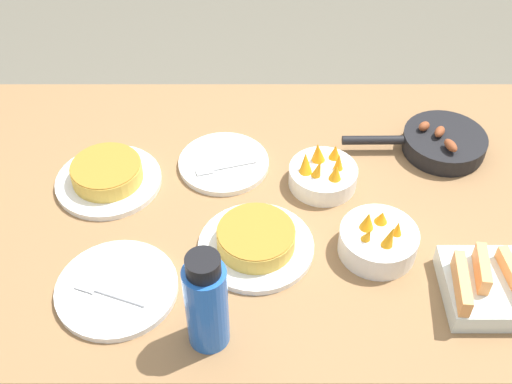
{
  "coord_description": "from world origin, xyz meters",
  "views": [
    {
      "loc": [
        0.0,
        -1.11,
        1.86
      ],
      "look_at": [
        0.0,
        0.0,
        0.76
      ],
      "focal_mm": 45.0,
      "sensor_mm": 36.0,
      "label": 1
    }
  ],
  "objects_px": {
    "frittata_plate_center": "(256,241)",
    "empty_plate_far_left": "(116,288)",
    "water_bottle": "(206,302)",
    "empty_plate_near_front": "(224,163)",
    "fruit_bowl_mango": "(378,240)",
    "fruit_bowl_citrus": "(323,174)",
    "skillet": "(442,143)",
    "frittata_plate_side": "(108,176)"
  },
  "relations": [
    {
      "from": "frittata_plate_center",
      "to": "empty_plate_far_left",
      "type": "bearing_deg",
      "value": -158.34
    },
    {
      "from": "water_bottle",
      "to": "frittata_plate_center",
      "type": "bearing_deg",
      "value": 68.05
    },
    {
      "from": "empty_plate_near_front",
      "to": "fruit_bowl_mango",
      "type": "bearing_deg",
      "value": -38.97
    },
    {
      "from": "empty_plate_near_front",
      "to": "fruit_bowl_mango",
      "type": "height_order",
      "value": "fruit_bowl_mango"
    },
    {
      "from": "empty_plate_far_left",
      "to": "water_bottle",
      "type": "xyz_separation_m",
      "value": [
        0.21,
        -0.11,
        0.11
      ]
    },
    {
      "from": "empty_plate_near_front",
      "to": "water_bottle",
      "type": "relative_size",
      "value": 0.95
    },
    {
      "from": "frittata_plate_center",
      "to": "water_bottle",
      "type": "bearing_deg",
      "value": -111.95
    },
    {
      "from": "fruit_bowl_citrus",
      "to": "water_bottle",
      "type": "xyz_separation_m",
      "value": [
        -0.26,
        -0.45,
        0.08
      ]
    },
    {
      "from": "water_bottle",
      "to": "fruit_bowl_mango",
      "type": "bearing_deg",
      "value": 31.67
    },
    {
      "from": "frittata_plate_center",
      "to": "fruit_bowl_mango",
      "type": "xyz_separation_m",
      "value": [
        0.28,
        -0.01,
        0.01
      ]
    },
    {
      "from": "empty_plate_near_front",
      "to": "frittata_plate_center",
      "type": "bearing_deg",
      "value": -73.66
    },
    {
      "from": "skillet",
      "to": "empty_plate_near_front",
      "type": "relative_size",
      "value": 1.62
    },
    {
      "from": "fruit_bowl_mango",
      "to": "water_bottle",
      "type": "relative_size",
      "value": 0.72
    },
    {
      "from": "frittata_plate_center",
      "to": "fruit_bowl_mango",
      "type": "height_order",
      "value": "fruit_bowl_mango"
    },
    {
      "from": "frittata_plate_center",
      "to": "fruit_bowl_mango",
      "type": "distance_m",
      "value": 0.28
    },
    {
      "from": "frittata_plate_center",
      "to": "empty_plate_far_left",
      "type": "height_order",
      "value": "frittata_plate_center"
    },
    {
      "from": "skillet",
      "to": "frittata_plate_center",
      "type": "distance_m",
      "value": 0.6
    },
    {
      "from": "skillet",
      "to": "empty_plate_near_front",
      "type": "distance_m",
      "value": 0.58
    },
    {
      "from": "skillet",
      "to": "fruit_bowl_mango",
      "type": "height_order",
      "value": "fruit_bowl_mango"
    },
    {
      "from": "fruit_bowl_mango",
      "to": "fruit_bowl_citrus",
      "type": "xyz_separation_m",
      "value": [
        -0.11,
        0.22,
        -0.0
      ]
    },
    {
      "from": "empty_plate_near_front",
      "to": "skillet",
      "type": "bearing_deg",
      "value": 5.95
    },
    {
      "from": "empty_plate_near_front",
      "to": "empty_plate_far_left",
      "type": "distance_m",
      "value": 0.46
    },
    {
      "from": "skillet",
      "to": "fruit_bowl_citrus",
      "type": "height_order",
      "value": "fruit_bowl_citrus"
    },
    {
      "from": "water_bottle",
      "to": "fruit_bowl_citrus",
      "type": "bearing_deg",
      "value": 59.81
    },
    {
      "from": "skillet",
      "to": "frittata_plate_side",
      "type": "distance_m",
      "value": 0.88
    },
    {
      "from": "skillet",
      "to": "empty_plate_far_left",
      "type": "height_order",
      "value": "skillet"
    },
    {
      "from": "empty_plate_near_front",
      "to": "frittata_plate_side",
      "type": "bearing_deg",
      "value": -166.86
    },
    {
      "from": "frittata_plate_side",
      "to": "water_bottle",
      "type": "xyz_separation_m",
      "value": [
        0.28,
        -0.45,
        0.09
      ]
    },
    {
      "from": "frittata_plate_center",
      "to": "frittata_plate_side",
      "type": "bearing_deg",
      "value": 149.67
    },
    {
      "from": "skillet",
      "to": "empty_plate_near_front",
      "type": "bearing_deg",
      "value": 5.43
    },
    {
      "from": "water_bottle",
      "to": "empty_plate_far_left",
      "type": "bearing_deg",
      "value": 150.89
    },
    {
      "from": "frittata_plate_side",
      "to": "fruit_bowl_citrus",
      "type": "distance_m",
      "value": 0.54
    },
    {
      "from": "frittata_plate_side",
      "to": "empty_plate_far_left",
      "type": "bearing_deg",
      "value": -77.88
    },
    {
      "from": "empty_plate_near_front",
      "to": "empty_plate_far_left",
      "type": "height_order",
      "value": "same"
    },
    {
      "from": "frittata_plate_center",
      "to": "fruit_bowl_mango",
      "type": "relative_size",
      "value": 1.5
    },
    {
      "from": "fruit_bowl_mango",
      "to": "water_bottle",
      "type": "height_order",
      "value": "water_bottle"
    },
    {
      "from": "frittata_plate_side",
      "to": "fruit_bowl_citrus",
      "type": "xyz_separation_m",
      "value": [
        0.54,
        -0.0,
        0.01
      ]
    },
    {
      "from": "empty_plate_near_front",
      "to": "fruit_bowl_citrus",
      "type": "height_order",
      "value": "fruit_bowl_citrus"
    },
    {
      "from": "empty_plate_far_left",
      "to": "fruit_bowl_citrus",
      "type": "distance_m",
      "value": 0.58
    },
    {
      "from": "frittata_plate_side",
      "to": "empty_plate_far_left",
      "type": "relative_size",
      "value": 1.01
    },
    {
      "from": "fruit_bowl_mango",
      "to": "empty_plate_near_front",
      "type": "bearing_deg",
      "value": 141.03
    },
    {
      "from": "frittata_plate_side",
      "to": "fruit_bowl_mango",
      "type": "bearing_deg",
      "value": -19.01
    }
  ]
}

